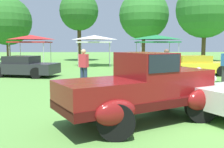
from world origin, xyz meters
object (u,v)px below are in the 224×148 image
show_car_yellow (195,66)px  spectator_by_row (84,66)px  feature_pickup_truck (142,87)px  show_car_charcoal (24,67)px  canopy_tent_center_field (95,39)px  canopy_tent_left_field (31,38)px  canopy_tent_right_field (156,38)px  spectator_between_cars (166,66)px

show_car_yellow → spectator_by_row: bearing=-148.3°
feature_pickup_truck → show_car_yellow: bearing=64.3°
show_car_yellow → show_car_charcoal: bearing=-177.6°
feature_pickup_truck → canopy_tent_center_field: (-1.84, 16.82, 1.56)m
canopy_tent_left_field → canopy_tent_right_field: bearing=-2.7°
canopy_tent_center_field → canopy_tent_right_field: bearing=-10.3°
canopy_tent_left_field → canopy_tent_right_field: size_ratio=0.92×
canopy_tent_left_field → canopy_tent_right_field: (10.72, -0.51, 0.00)m
show_car_charcoal → canopy_tent_center_field: 8.72m
feature_pickup_truck → show_car_charcoal: (-5.74, 9.24, -0.26)m
show_car_charcoal → spectator_between_cars: spectator_between_cars is taller
spectator_between_cars → show_car_yellow: bearing=55.9°
canopy_tent_left_field → canopy_tent_center_field: size_ratio=1.04×
feature_pickup_truck → spectator_by_row: (-1.89, 5.63, 0.05)m
canopy_tent_left_field → feature_pickup_truck: bearing=-66.0°
show_car_charcoal → canopy_tent_center_field: canopy_tent_center_field is taller
canopy_tent_center_field → canopy_tent_left_field: bearing=-175.3°
canopy_tent_right_field → show_car_charcoal: bearing=-144.2°
feature_pickup_truck → show_car_yellow: size_ratio=0.98×
show_car_yellow → canopy_tent_right_field: size_ratio=1.30×
canopy_tent_left_field → spectator_by_row: bearing=-63.3°
spectator_by_row → canopy_tent_right_field: bearing=62.5°
show_car_charcoal → show_car_yellow: size_ratio=0.97×
spectator_by_row → canopy_tent_center_field: bearing=89.8°
feature_pickup_truck → canopy_tent_right_field: (3.44, 15.86, 1.56)m
spectator_by_row → canopy_tent_right_field: canopy_tent_right_field is taller
feature_pickup_truck → canopy_tent_center_field: 16.99m
spectator_between_cars → canopy_tent_left_field: bearing=130.4°
show_car_charcoal → spectator_by_row: bearing=-43.1°
show_car_charcoal → spectator_between_cars: (7.64, -3.64, 0.31)m
show_car_yellow → canopy_tent_left_field: size_ratio=1.41×
feature_pickup_truck → show_car_yellow: 10.75m
show_car_charcoal → spectator_between_cars: 8.47m
spectator_between_cars → spectator_by_row: 3.78m
canopy_tent_right_field → canopy_tent_left_field: bearing=177.3°
spectator_between_cars → canopy_tent_center_field: (-3.74, 11.22, 1.51)m
show_car_charcoal → spectator_by_row: spectator_by_row is taller
show_car_yellow → canopy_tent_left_field: (-11.95, 6.69, 1.82)m
spectator_by_row → feature_pickup_truck: bearing=-71.5°
canopy_tent_right_field → spectator_by_row: bearing=-117.5°
canopy_tent_center_field → canopy_tent_right_field: size_ratio=0.88×
spectator_by_row → show_car_yellow: bearing=31.7°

